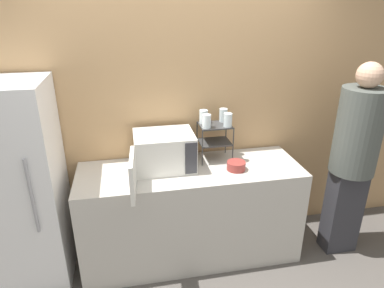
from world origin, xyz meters
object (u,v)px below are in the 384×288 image
object	(u,v)px
glass_back_left	(204,117)
bowl	(236,166)
dish_rack	(215,134)
glass_front_left	(207,121)
glass_back_right	(223,115)
glass_front_right	(228,120)
person	(354,153)
refrigerator	(14,188)
microwave	(163,152)

from	to	relation	value
glass_back_left	bowl	world-z (taller)	glass_back_left
dish_rack	bowl	world-z (taller)	dish_rack
glass_front_left	glass_back_right	xyz separation A→B (m)	(0.19, 0.13, 0.00)
glass_front_left	glass_front_right	world-z (taller)	same
person	refrigerator	size ratio (longest dim) A/B	1.05
dish_rack	refrigerator	distance (m)	1.71
microwave	dish_rack	distance (m)	0.50
glass_back_left	person	size ratio (longest dim) A/B	0.07
glass_front_right	glass_back_left	distance (m)	0.23
refrigerator	person	bearing A→B (deg)	-4.36
refrigerator	glass_front_right	bearing A→B (deg)	2.39
bowl	glass_front_left	bearing A→B (deg)	140.00
glass_front_right	bowl	world-z (taller)	glass_front_right
microwave	glass_front_left	xyz separation A→B (m)	(0.39, 0.04, 0.24)
bowl	microwave	bearing A→B (deg)	166.19
glass_front_left	glass_front_right	bearing A→B (deg)	-1.17
bowl	refrigerator	size ratio (longest dim) A/B	0.09
dish_rack	bowl	bearing A→B (deg)	-62.87
glass_back_right	glass_back_left	world-z (taller)	same
refrigerator	glass_back_left	bearing A→B (deg)	7.35
microwave	bowl	bearing A→B (deg)	-13.81
glass_front_left	refrigerator	xyz separation A→B (m)	(-1.59, -0.08, -0.43)
microwave	glass_front_right	bearing A→B (deg)	3.25
glass_back_right	glass_front_right	world-z (taller)	same
person	glass_front_right	bearing A→B (deg)	164.77
microwave	glass_front_right	distance (m)	0.62
person	glass_back_left	bearing A→B (deg)	161.38
glass_front_left	refrigerator	distance (m)	1.65
dish_rack	refrigerator	size ratio (longest dim) A/B	0.19
dish_rack	refrigerator	world-z (taller)	refrigerator
glass_back_right	glass_back_left	size ratio (longest dim) A/B	1.00
glass_front_left	person	world-z (taller)	person
glass_back_left	bowl	distance (m)	0.52
microwave	glass_back_right	world-z (taller)	glass_back_right
glass_back_right	person	world-z (taller)	person
microwave	bowl	xyz separation A→B (m)	(0.61, -0.15, -0.12)
glass_front_left	bowl	world-z (taller)	glass_front_left
glass_back_right	bowl	distance (m)	0.48
glass_front_left	bowl	distance (m)	0.46
glass_front_left	bowl	bearing A→B (deg)	-40.00
dish_rack	glass_front_left	distance (m)	0.19
glass_front_left	glass_back_right	distance (m)	0.23
glass_front_left	glass_back_right	world-z (taller)	same
glass_back_right	bowl	world-z (taller)	glass_back_right
microwave	person	size ratio (longest dim) A/B	0.44
glass_back_right	person	size ratio (longest dim) A/B	0.07
glass_front_right	glass_front_left	bearing A→B (deg)	178.83
glass_back_right	refrigerator	world-z (taller)	refrigerator
glass_front_right	refrigerator	size ratio (longest dim) A/B	0.07
glass_front_left	glass_back_right	size ratio (longest dim) A/B	1.00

